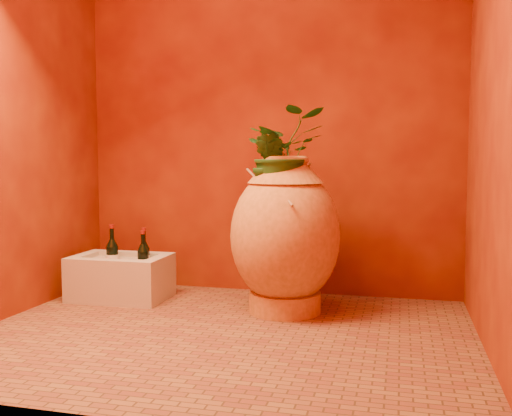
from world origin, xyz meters
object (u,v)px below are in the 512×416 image
(stone_basin, at_px, (121,278))
(wine_bottle_a, at_px, (144,258))
(wine_bottle_c, at_px, (143,261))
(wine_bottle_b, at_px, (112,257))
(wall_tap, at_px, (279,153))
(amphora, at_px, (285,235))

(stone_basin, height_order, wine_bottle_a, wine_bottle_a)
(wine_bottle_a, relative_size, wine_bottle_c, 1.01)
(wine_bottle_a, xyz_separation_m, wine_bottle_b, (-0.19, -0.06, 0.01))
(stone_basin, relative_size, wall_tap, 3.67)
(wine_bottle_a, height_order, wine_bottle_c, wine_bottle_a)
(wine_bottle_a, height_order, wall_tap, wall_tap)
(wine_bottle_c, height_order, wall_tap, wall_tap)
(amphora, relative_size, wine_bottle_b, 2.81)
(stone_basin, distance_m, wine_bottle_b, 0.15)
(amphora, bearing_deg, wall_tap, 106.84)
(wall_tap, bearing_deg, amphora, -73.16)
(wine_bottle_b, bearing_deg, wall_tap, 19.90)
(amphora, distance_m, stone_basin, 1.12)
(amphora, height_order, wine_bottle_a, amphora)
(stone_basin, distance_m, wall_tap, 1.29)
(amphora, relative_size, stone_basin, 1.52)
(wine_bottle_a, distance_m, wine_bottle_b, 0.20)
(amphora, height_order, wine_bottle_c, amphora)
(wine_bottle_c, bearing_deg, amphora, -1.09)
(stone_basin, height_order, wall_tap, wall_tap)
(stone_basin, xyz_separation_m, wine_bottle_b, (-0.06, 0.00, 0.13))
(wine_bottle_a, distance_m, wine_bottle_c, 0.11)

